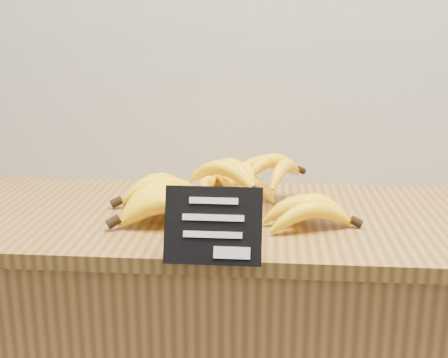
% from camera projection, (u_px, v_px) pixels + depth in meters
% --- Properties ---
extents(counter_top, '(1.56, 0.54, 0.03)m').
position_uv_depth(counter_top, '(226.00, 218.00, 1.25)').
color(counter_top, olive).
rests_on(counter_top, counter).
extents(chalkboard_sign, '(0.17, 0.06, 0.13)m').
position_uv_depth(chalkboard_sign, '(213.00, 226.00, 0.97)').
color(chalkboard_sign, black).
rests_on(chalkboard_sign, counter_top).
extents(banana_pile, '(0.54, 0.40, 0.12)m').
position_uv_depth(banana_pile, '(219.00, 191.00, 1.25)').
color(banana_pile, yellow).
rests_on(banana_pile, counter_top).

